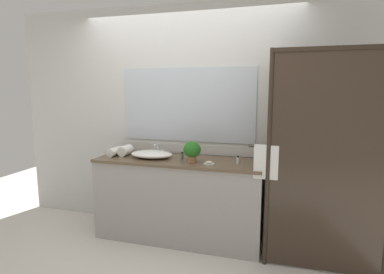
% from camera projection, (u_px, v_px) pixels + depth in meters
% --- Properties ---
extents(ground_plane, '(8.00, 8.00, 0.00)m').
position_uv_depth(ground_plane, '(179.00, 238.00, 3.50)').
color(ground_plane, silver).
extents(wall_back_with_mirror, '(4.40, 0.06, 2.60)m').
position_uv_depth(wall_back_with_mirror, '(188.00, 119.00, 3.63)').
color(wall_back_with_mirror, silver).
rests_on(wall_back_with_mirror, ground_plane).
extents(vanity_cabinet, '(1.80, 0.58, 0.90)m').
position_uv_depth(vanity_cabinet, '(179.00, 199.00, 3.44)').
color(vanity_cabinet, '#9E9993').
rests_on(vanity_cabinet, ground_plane).
extents(shower_enclosure, '(1.20, 0.59, 2.00)m').
position_uv_depth(shower_enclosure, '(306.00, 159.00, 2.81)').
color(shower_enclosure, '#2D2319').
rests_on(shower_enclosure, ground_plane).
extents(sink_basin, '(0.48, 0.32, 0.08)m').
position_uv_depth(sink_basin, '(151.00, 154.00, 3.44)').
color(sink_basin, white).
rests_on(sink_basin, vanity_cabinet).
extents(faucet, '(0.17, 0.12, 0.13)m').
position_uv_depth(faucet, '(157.00, 151.00, 3.60)').
color(faucet, silver).
rests_on(faucet, vanity_cabinet).
extents(potted_plant, '(0.18, 0.18, 0.22)m').
position_uv_depth(potted_plant, '(192.00, 150.00, 3.21)').
color(potted_plant, '#B77A51').
rests_on(potted_plant, vanity_cabinet).
extents(soap_dish, '(0.10, 0.07, 0.04)m').
position_uv_depth(soap_dish, '(209.00, 163.00, 3.12)').
color(soap_dish, silver).
rests_on(soap_dish, vanity_cabinet).
extents(amenity_bottle_shampoo, '(0.03, 0.03, 0.08)m').
position_uv_depth(amenity_bottle_shampoo, '(238.00, 160.00, 3.16)').
color(amenity_bottle_shampoo, white).
rests_on(amenity_bottle_shampoo, vanity_cabinet).
extents(amenity_bottle_lotion, '(0.03, 0.03, 0.07)m').
position_uv_depth(amenity_bottle_lotion, '(182.00, 156.00, 3.39)').
color(amenity_bottle_lotion, '#4C7056').
rests_on(amenity_bottle_lotion, vanity_cabinet).
extents(rolled_towel_near_edge, '(0.10, 0.22, 0.09)m').
position_uv_depth(rolled_towel_near_edge, '(115.00, 151.00, 3.55)').
color(rolled_towel_near_edge, white).
rests_on(rolled_towel_near_edge, vanity_cabinet).
extents(rolled_towel_middle, '(0.11, 0.19, 0.11)m').
position_uv_depth(rolled_towel_middle, '(125.00, 150.00, 3.56)').
color(rolled_towel_middle, white).
rests_on(rolled_towel_middle, vanity_cabinet).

